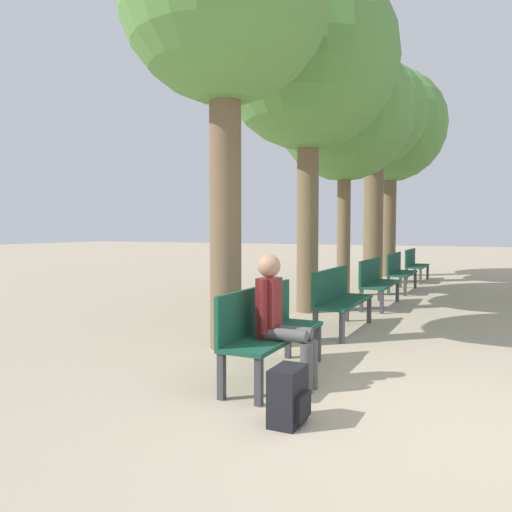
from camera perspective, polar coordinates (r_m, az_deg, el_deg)
name	(u,v)px	position (r m, az deg, el deg)	size (l,w,h in m)	color
ground_plane	(420,427)	(4.08, 18.25, -18.03)	(80.00, 80.00, 0.00)	tan
bench_row_0	(267,325)	(4.94, 1.29, -7.93)	(0.44, 1.61, 0.89)	#144733
bench_row_1	(339,295)	(7.24, 9.41, -4.42)	(0.44, 1.61, 0.89)	#144733
bench_row_2	(376,279)	(9.63, 13.53, -2.59)	(0.44, 1.61, 0.89)	#144733
bench_row_3	(399,269)	(12.06, 16.00, -1.48)	(0.44, 1.61, 0.89)	#144733
bench_row_4	(414,263)	(14.50, 17.64, -0.74)	(0.44, 1.61, 0.89)	#144733
tree_row_0	(225,0)	(6.65, -3.59, 27.14)	(2.56, 2.56, 5.52)	brown
tree_row_1	(309,62)	(9.22, 6.03, 21.22)	(3.09, 3.09, 5.91)	brown
tree_row_2	(345,113)	(11.23, 10.11, 15.75)	(2.91, 2.91, 5.40)	brown
tree_row_3	(375,118)	(14.09, 13.40, 15.09)	(2.75, 2.75, 5.89)	brown
tree_row_4	(390,128)	(16.12, 15.03, 13.98)	(3.37, 3.37, 6.26)	brown
person_seated	(280,316)	(4.64, 2.76, -6.89)	(0.56, 0.32, 1.23)	#4C4C4C
backpack	(289,396)	(3.88, 3.75, -15.69)	(0.25, 0.34, 0.43)	black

